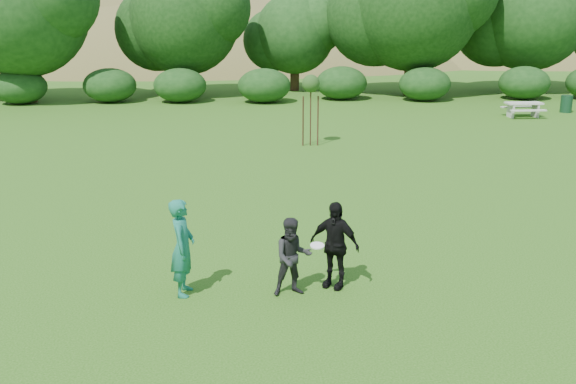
# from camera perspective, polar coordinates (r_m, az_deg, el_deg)

# --- Properties ---
(ground) EXTENTS (120.00, 120.00, 0.00)m
(ground) POSITION_cam_1_polar(r_m,az_deg,el_deg) (13.15, 1.20, -8.26)
(ground) COLOR #19470C
(ground) RESTS_ON ground
(player_teal) EXTENTS (0.53, 0.75, 1.94)m
(player_teal) POSITION_cam_1_polar(r_m,az_deg,el_deg) (12.58, -9.36, -4.88)
(player_teal) COLOR #186C58
(player_teal) RESTS_ON ground
(player_grey) EXTENTS (0.83, 0.68, 1.57)m
(player_grey) POSITION_cam_1_polar(r_m,az_deg,el_deg) (12.45, 0.42, -5.79)
(player_grey) COLOR black
(player_grey) RESTS_ON ground
(player_black) EXTENTS (1.11, 0.94, 1.79)m
(player_black) POSITION_cam_1_polar(r_m,az_deg,el_deg) (12.79, 4.14, -4.69)
(player_black) COLOR black
(player_black) RESTS_ON ground
(trash_can_near) EXTENTS (0.60, 0.60, 0.90)m
(trash_can_near) POSITION_cam_1_polar(r_m,az_deg,el_deg) (37.36, 23.50, 7.19)
(trash_can_near) COLOR #163C26
(trash_can_near) RESTS_ON ground
(frisbee) EXTENTS (0.27, 0.27, 0.07)m
(frisbee) POSITION_cam_1_polar(r_m,az_deg,el_deg) (12.19, 2.61, -4.78)
(frisbee) COLOR white
(frisbee) RESTS_ON ground
(sapling) EXTENTS (0.70, 0.70, 2.85)m
(sapling) POSITION_cam_1_polar(r_m,az_deg,el_deg) (25.71, 2.04, 9.44)
(sapling) COLOR #351D14
(sapling) RESTS_ON ground
(picnic_table) EXTENTS (1.80, 1.48, 0.76)m
(picnic_table) POSITION_cam_1_polar(r_m,az_deg,el_deg) (34.85, 20.19, 7.09)
(picnic_table) COLOR #BAB9AC
(picnic_table) RESTS_ON ground
(hillside) EXTENTS (150.00, 72.00, 52.00)m
(hillside) POSITION_cam_1_polar(r_m,az_deg,el_deg) (82.22, -4.54, 3.93)
(hillside) COLOR olive
(hillside) RESTS_ON ground
(tree_row) EXTENTS (53.92, 10.38, 9.62)m
(tree_row) POSITION_cam_1_polar(r_m,az_deg,el_deg) (40.84, 1.29, 15.40)
(tree_row) COLOR #3A2616
(tree_row) RESTS_ON ground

